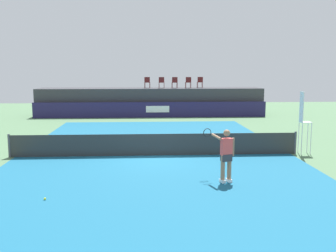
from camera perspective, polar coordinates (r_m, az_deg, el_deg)
The scene contains 15 objects.
ground_plane at distance 20.01m, azimuth -2.09°, elevation -2.44°, with size 48.00×48.00×0.00m, color #4C704C.
court_inner at distance 17.07m, azimuth -1.88°, elevation -4.30°, with size 12.00×22.00×0.00m, color #16597A.
sponsor_wall at distance 30.32m, azimuth -2.51°, elevation 2.37°, with size 18.00×0.22×1.20m.
spectator_platform at distance 32.07m, azimuth -2.56°, elevation 3.59°, with size 18.00×2.80×2.20m, color #38383D.
spectator_chair_far_left at distance 31.92m, azimuth -3.04°, elevation 6.43°, with size 0.47×0.47×0.89m.
spectator_chair_left at distance 31.72m, azimuth -0.95°, elevation 6.43°, with size 0.47×0.47×0.89m.
spectator_chair_center at distance 31.77m, azimuth 0.98°, elevation 6.43°, with size 0.44×0.44×0.89m.
spectator_chair_right at distance 31.97m, azimuth 2.97°, elevation 6.44°, with size 0.45×0.45×0.89m.
spectator_chair_far_right at distance 32.47m, azimuth 4.68°, elevation 6.45°, with size 0.44×0.44×0.89m.
umpire_chair at distance 18.16m, azimuth 19.10°, elevation 1.08°, with size 0.45×0.45×2.76m.
tennis_net at distance 16.97m, azimuth -1.88°, elevation -2.75°, with size 12.40×0.02×0.95m, color #2D2D2D.
net_post_near at distance 17.93m, azimuth -22.13°, elevation -2.68°, with size 0.10×0.10×1.00m, color #4C4C51.
net_post_far at distance 18.20m, azimuth 18.04°, elevation -2.32°, with size 0.10×0.10×1.00m, color #4C4C51.
tennis_player at distance 13.06m, azimuth 8.41°, elevation -4.01°, with size 0.93×1.10×1.77m.
tennis_ball at distance 11.94m, azimuth -17.50°, elevation -10.08°, with size 0.07×0.07×0.07m, color #D8EA33.
Camera 1 is at (-0.39, -16.66, 3.72)m, focal length 41.85 mm.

